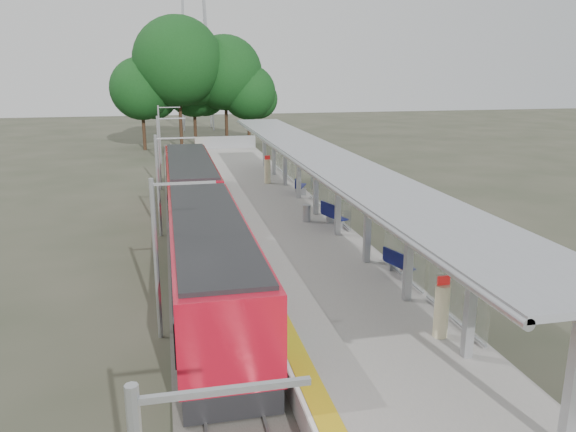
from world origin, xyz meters
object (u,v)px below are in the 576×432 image
Objects in this scene: bench_far at (299,185)px; info_pillar_near at (441,311)px; bench_near at (397,263)px; train at (198,214)px; info_pillar_far at (267,171)px; litter_bin at (307,213)px; bench_mid at (333,214)px.

info_pillar_near is (-0.50, -20.07, 0.28)m from bench_far.
bench_near is at bearing -64.31° from bench_far.
info_pillar_far is (5.45, 11.66, -0.22)m from train.
info_pillar_near is at bearing -62.05° from train.
bench_near is 15.06m from bench_far.
train is 14.37× the size of info_pillar_far.
bench_far is at bearing 79.75° from litter_bin.
bench_far is 20.08m from info_pillar_near.
bench_far is at bearing 74.30° from bench_near.
bench_near is at bearing -99.13° from info_pillar_far.
bench_mid is 0.93× the size of info_pillar_far.
train is 31.48× the size of litter_bin.
litter_bin is (0.19, -10.28, -0.39)m from info_pillar_far.
bench_far is at bearing 88.95° from info_pillar_near.
info_pillar_near is (6.35, -11.96, -0.23)m from train.
bench_near is (7.11, -6.95, -0.54)m from train.
bench_far is 1.78× the size of litter_bin.
litter_bin is (-1.22, -6.73, -0.10)m from bench_far.
train is at bearing -166.27° from litter_bin.
bench_near is 18.68m from info_pillar_far.
info_pillar_far is (-1.23, 11.47, 0.22)m from bench_mid.
bench_near is at bearing -102.88° from bench_mid.
bench_mid is at bearing 1.66° from train.
train is at bearing 118.34° from info_pillar_near.
info_pillar_near is 0.99× the size of info_pillar_far.
bench_near is 0.77× the size of info_pillar_far.
train reaches higher than info_pillar_near.
bench_near is 1.70× the size of litter_bin.
info_pillar_far reaches higher than bench_near.
bench_far is (6.85, 8.11, -0.51)m from train.
train is 17.69× the size of bench_far.
info_pillar_near reaches higher than bench_mid.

